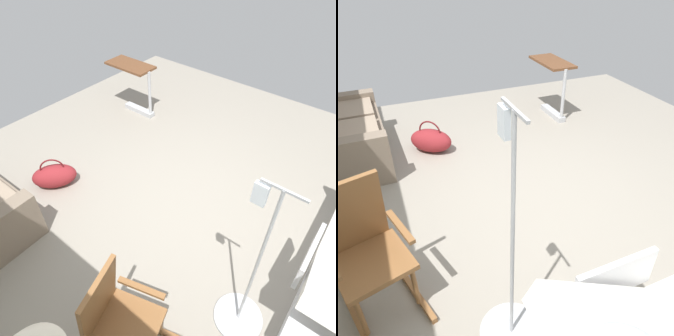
{
  "view_description": "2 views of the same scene",
  "coord_description": "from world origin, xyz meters",
  "views": [
    {
      "loc": [
        -1.41,
        2.08,
        2.88
      ],
      "look_at": [
        0.02,
        0.31,
        0.83
      ],
      "focal_mm": 32.58,
      "sensor_mm": 36.0,
      "label": 1
    },
    {
      "loc": [
        -2.4,
        1.32,
        2.25
      ],
      "look_at": [
        -0.12,
        0.39,
        0.64
      ],
      "focal_mm": 35.84,
      "sensor_mm": 36.0,
      "label": 2
    }
  ],
  "objects": [
    {
      "name": "ground_plane",
      "position": [
        0.0,
        0.0,
        0.0
      ],
      "size": [
        6.75,
        6.75,
        0.0
      ],
      "primitive_type": "plane",
      "color": "gray"
    },
    {
      "name": "couch",
      "position": [
        1.76,
        1.78,
        0.31
      ],
      "size": [
        1.63,
        0.9,
        0.85
      ],
      "color": "#7D6C5C",
      "rests_on": "ground"
    },
    {
      "name": "rocking_chair",
      "position": [
        -0.54,
        1.6,
        0.5
      ],
      "size": [
        0.86,
        0.67,
        1.05
      ],
      "color": "brown",
      "rests_on": "ground"
    },
    {
      "name": "overbed_table",
      "position": [
        2.0,
        -1.26,
        0.53
      ],
      "size": [
        0.84,
        0.41,
        0.84
      ],
      "color": "#B2B5BA",
      "rests_on": "ground"
    },
    {
      "name": "duffel_bag",
      "position": [
        1.55,
        0.77,
        0.15
      ],
      "size": [
        0.59,
        0.64,
        0.43
      ],
      "color": "maroon",
      "rests_on": "ground"
    },
    {
      "name": "iv_pole",
      "position": [
        -1.17,
        0.78,
        0.25
      ],
      "size": [
        0.44,
        0.44,
        1.69
      ],
      "color": "#B2B5BA",
      "rests_on": "ground"
    }
  ]
}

